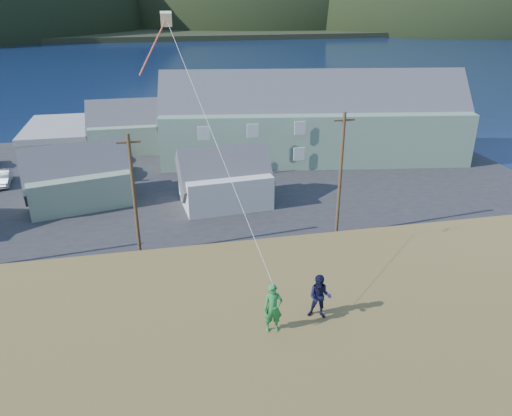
# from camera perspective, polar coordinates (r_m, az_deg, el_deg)

# --- Properties ---
(ground) EXTENTS (900.00, 900.00, 0.00)m
(ground) POSITION_cam_1_polar(r_m,az_deg,el_deg) (36.68, -7.67, -5.96)
(ground) COLOR #0A1638
(ground) RESTS_ON ground
(grass_strip) EXTENTS (110.00, 8.00, 0.10)m
(grass_strip) POSITION_cam_1_polar(r_m,az_deg,el_deg) (34.93, -7.40, -7.48)
(grass_strip) COLOR #4C3D19
(grass_strip) RESTS_ON ground
(waterfront_lot) EXTENTS (72.00, 36.00, 0.12)m
(waterfront_lot) POSITION_cam_1_polar(r_m,az_deg,el_deg) (52.14, -9.26, 3.19)
(waterfront_lot) COLOR #28282B
(waterfront_lot) RESTS_ON ground
(wharf) EXTENTS (26.00, 14.00, 0.90)m
(wharf) POSITION_cam_1_polar(r_m,az_deg,el_deg) (74.16, -15.03, 9.14)
(wharf) COLOR gray
(wharf) RESTS_ON ground
(far_shore) EXTENTS (900.00, 320.00, 2.00)m
(far_shore) POSITION_cam_1_polar(r_m,az_deg,el_deg) (362.34, -12.40, 20.41)
(far_shore) COLOR black
(far_shore) RESTS_ON ground
(far_hills) EXTENTS (760.00, 265.00, 143.00)m
(far_hills) POSITION_cam_1_polar(r_m,az_deg,el_deg) (313.95, -5.40, 20.59)
(far_hills) COLOR black
(far_hills) RESTS_ON ground
(lodge) EXTENTS (35.33, 14.84, 12.05)m
(lodge) POSITION_cam_1_polar(r_m,az_deg,el_deg) (57.89, 6.53, 10.13)
(lodge) COLOR slate
(lodge) RESTS_ON waterfront_lot
(shed_palegreen_near) EXTENTS (10.20, 7.60, 6.65)m
(shed_palegreen_near) POSITION_cam_1_polar(r_m,az_deg,el_deg) (47.65, -19.72, 3.25)
(shed_palegreen_near) COLOR gray
(shed_palegreen_near) RESTS_ON waterfront_lot
(shed_white) EXTENTS (8.51, 6.05, 6.44)m
(shed_white) POSITION_cam_1_polar(r_m,az_deg,el_deg) (44.79, -3.59, 3.32)
(shed_white) COLOR silver
(shed_white) RESTS_ON waterfront_lot
(shed_palegreen_far) EXTENTS (11.07, 6.38, 7.44)m
(shed_palegreen_far) POSITION_cam_1_polar(r_m,az_deg,el_deg) (62.76, -13.67, 8.99)
(shed_palegreen_far) COLOR slate
(shed_palegreen_far) RESTS_ON waterfront_lot
(utility_poles) EXTENTS (29.75, 0.24, 9.85)m
(utility_poles) POSITION_cam_1_polar(r_m,az_deg,el_deg) (35.94, -12.71, 1.55)
(utility_poles) COLOR #47331E
(utility_poles) RESTS_ON waterfront_lot
(parked_cars) EXTENTS (25.11, 12.14, 1.58)m
(parked_cars) POSITION_cam_1_polar(r_m,az_deg,el_deg) (55.87, -19.48, 4.38)
(parked_cars) COLOR slate
(parked_cars) RESTS_ON waterfront_lot
(kite_flyer_green) EXTENTS (0.67, 0.46, 1.80)m
(kite_flyer_green) POSITION_cam_1_polar(r_m,az_deg,el_deg) (17.22, 1.95, -11.37)
(kite_flyer_green) COLOR #217B35
(kite_flyer_green) RESTS_ON hillside
(kite_flyer_navy) EXTENTS (1.01, 0.91, 1.69)m
(kite_flyer_navy) POSITION_cam_1_polar(r_m,az_deg,el_deg) (18.01, 7.30, -10.04)
(kite_flyer_navy) COLOR black
(kite_flyer_navy) RESTS_ON hillside
(kite_rig) EXTENTS (1.94, 4.20, 11.51)m
(kite_rig) POSITION_cam_1_polar(r_m,az_deg,el_deg) (21.33, -10.26, 19.66)
(kite_rig) COLOR beige
(kite_rig) RESTS_ON ground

